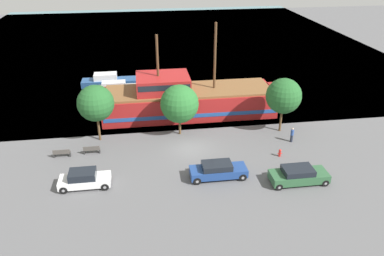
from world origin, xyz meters
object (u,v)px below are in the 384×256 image
object	(u,v)px
pirate_ship	(187,99)
bench_promenade_east	(62,153)
parked_car_curb_front	(84,179)
bench_promenade_west	(92,150)
fire_hydrant	(280,153)
pedestrian_walking_near	(292,135)
moored_boat_outer	(109,81)
parked_car_curb_mid	(299,175)
moored_boat_dockside	(118,89)
parked_car_curb_rear	(218,170)

from	to	relation	value
pirate_ship	bench_promenade_east	size ratio (longest dim) A/B	13.38
parked_car_curb_front	bench_promenade_west	bearing A→B (deg)	89.33
pirate_ship	bench_promenade_east	world-z (taller)	pirate_ship
parked_car_curb_front	bench_promenade_west	distance (m)	5.48
parked_car_curb_front	fire_hydrant	size ratio (longest dim) A/B	5.56
parked_car_curb_front	pedestrian_walking_near	world-z (taller)	pedestrian_walking_near
fire_hydrant	bench_promenade_west	size ratio (longest dim) A/B	0.49
moored_boat_outer	parked_car_curb_front	bearing A→B (deg)	-91.68
pirate_ship	fire_hydrant	size ratio (longest dim) A/B	27.83
bench_promenade_east	pedestrian_walking_near	bearing A→B (deg)	-0.48
parked_car_curb_mid	pedestrian_walking_near	size ratio (longest dim) A/B	3.13
moored_boat_dockside	pirate_ship	bearing A→B (deg)	-41.85
moored_boat_outer	bench_promenade_west	world-z (taller)	moored_boat_outer
parked_car_curb_rear	bench_promenade_east	size ratio (longest dim) A/B	3.11
parked_car_curb_front	parked_car_curb_mid	bearing A→B (deg)	-6.20
fire_hydrant	bench_promenade_east	xyz separation A→B (m)	(-20.69, 2.82, 0.02)
bench_promenade_east	bench_promenade_west	size ratio (longest dim) A/B	1.01
fire_hydrant	pedestrian_walking_near	bearing A→B (deg)	49.96
parked_car_curb_front	parked_car_curb_rear	size ratio (longest dim) A/B	0.86
moored_boat_outer	fire_hydrant	xyz separation A→B (m)	(17.25, -22.26, -0.24)
moored_boat_dockside	bench_promenade_east	size ratio (longest dim) A/B	4.83
parked_car_curb_front	fire_hydrant	distance (m)	18.14
parked_car_curb_rear	bench_promenade_west	bearing A→B (deg)	153.02
pirate_ship	parked_car_curb_front	world-z (taller)	pirate_ship
moored_boat_outer	parked_car_curb_rear	bearing A→B (deg)	-66.89
moored_boat_outer	bench_promenade_east	size ratio (longest dim) A/B	4.96
moored_boat_dockside	bench_promenade_east	bearing A→B (deg)	-106.90
fire_hydrant	bench_promenade_east	size ratio (longest dim) A/B	0.48
pirate_ship	pedestrian_walking_near	xyz separation A→B (m)	(9.73, -8.48, -1.05)
parked_car_curb_rear	moored_boat_dockside	bearing A→B (deg)	113.57
parked_car_curb_mid	fire_hydrant	distance (m)	4.36
moored_boat_outer	fire_hydrant	distance (m)	28.16
parked_car_curb_mid	parked_car_curb_rear	distance (m)	6.87
parked_car_curb_mid	bench_promenade_west	world-z (taller)	parked_car_curb_mid
moored_boat_outer	parked_car_curb_front	world-z (taller)	moored_boat_outer
fire_hydrant	parked_car_curb_mid	bearing A→B (deg)	-89.37
pirate_ship	parked_car_curb_front	xyz separation A→B (m)	(-10.45, -13.49, -1.10)
parked_car_curb_front	pedestrian_walking_near	size ratio (longest dim) A/B	2.70
parked_car_curb_front	parked_car_curb_rear	xyz separation A→B (m)	(11.36, -0.29, 0.00)
parked_car_curb_front	parked_car_curb_rear	distance (m)	11.37
pirate_ship	parked_car_curb_rear	size ratio (longest dim) A/B	4.31
moored_boat_outer	parked_car_curb_mid	bearing A→B (deg)	-56.96
moored_boat_dockside	parked_car_curb_front	world-z (taller)	moored_boat_dockside
bench_promenade_east	pedestrian_walking_near	size ratio (longest dim) A/B	1.01
pirate_ship	bench_promenade_west	size ratio (longest dim) A/B	13.57
pedestrian_walking_near	bench_promenade_east	bearing A→B (deg)	179.52
pirate_ship	parked_car_curb_mid	size ratio (longest dim) A/B	4.33
moored_boat_outer	bench_promenade_west	distance (m)	19.19
pedestrian_walking_near	moored_boat_outer	bearing A→B (deg)	134.76
parked_car_curb_front	bench_promenade_east	bearing A→B (deg)	117.49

